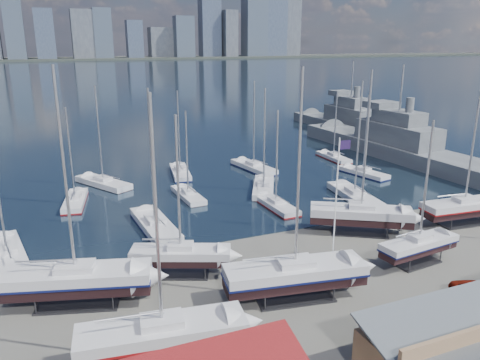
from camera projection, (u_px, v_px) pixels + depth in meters
name	position (u px, v px, depth m)	size (l,w,h in m)	color
ground	(328.00, 272.00, 43.21)	(1400.00, 1400.00, 0.00)	#605E59
water	(78.00, 73.00, 317.92)	(1400.00, 600.00, 0.40)	#1A2B3E
far_shore	(61.00, 59.00, 547.92)	(1400.00, 80.00, 2.20)	#2D332D
skyline	(50.00, 25.00, 528.74)	(639.14, 43.80, 107.69)	#475166
shed_grey	(474.00, 354.00, 28.43)	(12.60, 8.40, 4.17)	#8C6B4C
sailboat_cradle_0	(76.00, 279.00, 37.26)	(12.30, 6.47, 18.91)	#2D2D33
sailboat_cradle_1	(163.00, 335.00, 30.32)	(11.37, 4.50, 17.73)	#2D2D33
sailboat_cradle_2	(181.00, 255.00, 42.03)	(9.20, 5.75, 14.68)	#2D2D33
sailboat_cradle_3	(295.00, 274.00, 38.14)	(12.11, 5.10, 18.74)	#2D2D33
sailboat_cradle_4	(361.00, 215.00, 51.38)	(10.96, 8.30, 17.74)	#2D2D33
sailboat_cradle_5	(419.00, 245.00, 44.26)	(8.64, 3.24, 13.82)	#2D2D33
sailboat_cradle_6	(464.00, 207.00, 53.95)	(10.51, 3.78, 16.60)	#2D2D33
sailboat_moored_0	(8.00, 257.00, 45.47)	(4.75, 11.08, 16.05)	black
sailboat_moored_1	(75.00, 202.00, 61.20)	(4.04, 9.18, 13.27)	black
sailboat_moored_2	(103.00, 184.00, 68.82)	(7.49, 10.19, 15.28)	black
sailboat_moored_3	(155.00, 227.00, 52.85)	(3.82, 11.26, 16.57)	black
sailboat_moored_4	(188.00, 196.00, 63.50)	(2.79, 8.34, 12.41)	black
sailboat_moored_5	(180.00, 173.00, 74.57)	(4.04, 9.62, 13.94)	black
sailboat_moored_6	(276.00, 206.00, 59.78)	(2.78, 8.84, 13.08)	black
sailboat_moored_7	(264.00, 189.00, 66.61)	(7.04, 10.21, 15.14)	black
sailboat_moored_8	(254.00, 168.00, 77.53)	(4.56, 10.50, 15.20)	black
sailboat_moored_9	(354.00, 197.00, 63.01)	(4.48, 11.22, 16.47)	black
sailboat_moored_10	(363.00, 173.00, 74.40)	(4.45, 9.21, 13.27)	black
sailboat_moored_11	(333.00, 158.00, 84.36)	(2.53, 8.61, 12.83)	black
naval_ship_east	(395.00, 148.00, 85.89)	(9.94, 47.58, 18.25)	slate
naval_ship_west	(349.00, 125.00, 110.06)	(7.78, 40.25, 17.60)	slate
car_b	(416.00, 328.00, 33.39)	(1.61, 4.63, 1.52)	gray
car_d	(468.00, 311.00, 35.71)	(1.81, 4.45, 1.29)	gray
flagpole	(337.00, 200.00, 39.75)	(1.13, 0.12, 12.89)	white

